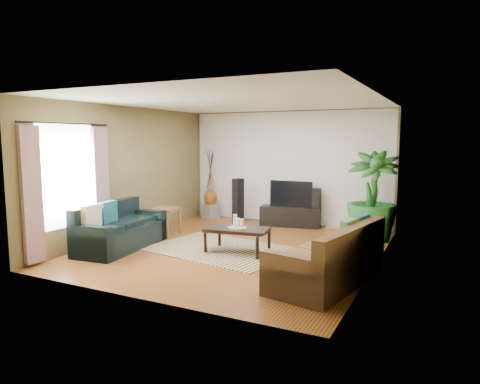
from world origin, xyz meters
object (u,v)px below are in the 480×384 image
Objects in this scene: television at (291,194)px; side_table at (165,221)px; pedestal at (211,211)px; tv_stand at (290,216)px; sofa_left at (121,226)px; sofa_right at (327,253)px; speaker_right at (316,208)px; coffee_table at (237,240)px; vase at (210,198)px; potted_plant at (372,196)px; speaker_left at (238,201)px.

television is 1.77× the size of side_table.
tv_stand is at bearing -1.05° from pedestal.
sofa_left is 3.94m from sofa_right.
speaker_right is at bearing -150.31° from sofa_right.
television is (0.05, 2.67, 0.54)m from coffee_table.
sofa_right is 5.70× the size of pedestal.
vase is (-2.19, 0.02, -0.24)m from television.
sofa_right reaches higher than side_table.
side_table is (-2.11, -2.04, -0.48)m from television.
pedestal is at bearing -120.65° from sofa_right.
television is at bearing 163.49° from potted_plant.
coffee_table is at bearing -91.14° from television.
television is at bearing 43.99° from side_table.
sofa_left is 4.11× the size of vase.
sofa_right is at bearing -41.53° from pedestal.
vase is at bearing 179.54° from speaker_left.
speaker_left is (0.90, 3.05, 0.12)m from sofa_left.
sofa_left is at bearing -133.52° from tv_stand.
sofa_right is at bearing -92.10° from potted_plant.
television is at bearing 33.52° from speaker_left.
sofa_left is at bearing -88.89° from pedestal.
side_table is at bearing -87.90° from vase.
speaker_right is at bearing 1.90° from television.
potted_plant is 4.34m from side_table.
speaker_left is at bearing -172.12° from speaker_right.
side_table is (0.08, -2.06, -0.24)m from vase.
pedestal is 0.34m from vase.
vase is (-4.01, 3.55, 0.10)m from sofa_right.
speaker_left is 3.18m from potted_plant.
side_table is at bearing -6.36° from sofa_left.
coffee_table is 2.16m from side_table.
tv_stand is at bearing 43.71° from side_table.
tv_stand is 3.86× the size of pedestal.
speaker_right is 2.80m from vase.
sofa_left is at bearing -122.23° from television.
speaker_left is 1.09m from pedestal.
speaker_left is (-1.22, -0.32, -0.22)m from television.
vase reaches higher than tv_stand.
potted_plant is at bearing -16.51° from television.
vase is at bearing 167.81° from tv_stand.
side_table reaches higher than tv_stand.
tv_stand is at bearing -1.05° from vase.
tv_stand is 0.77× the size of potted_plant.
tv_stand is 0.65m from speaker_right.
coffee_table is 0.79× the size of tv_stand.
television reaches higher than vase.
potted_plant reaches higher than pedestal.
pedestal is 0.78× the size of vase.
pedestal is (-2.80, 0.00, -0.28)m from speaker_right.
speaker_left is at bearing -177.40° from tv_stand.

